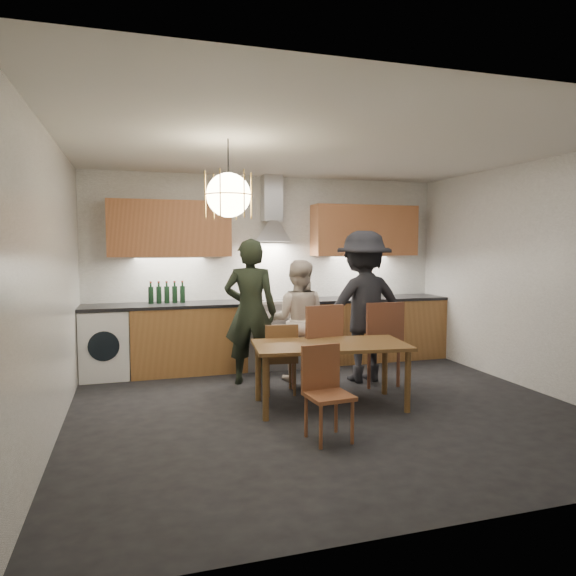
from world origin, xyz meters
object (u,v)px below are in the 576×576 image
object	(u,v)px
dining_table	(330,351)
stock_pot	(384,293)
person_left	(250,312)
mixing_bowl	(359,295)
chair_front	(325,385)
person_right	(363,306)
wine_bottles	(167,292)
person_mid	(298,320)
chair_back_left	(281,354)

from	to	relation	value
dining_table	stock_pot	world-z (taller)	stock_pot
person_left	mixing_bowl	distance (m)	1.94
chair_front	person_left	xyz separation A→B (m)	(-0.23, 1.87, 0.41)
chair_front	person_left	distance (m)	1.93
mixing_bowl	stock_pot	bearing A→B (deg)	-6.04
person_right	mixing_bowl	world-z (taller)	person_right
person_right	wine_bottles	size ratio (longest dim) A/B	3.90
person_mid	stock_pot	size ratio (longest dim) A/B	7.70
chair_back_left	person_left	size ratio (longest dim) A/B	0.46
dining_table	stock_pot	size ratio (longest dim) A/B	8.53
mixing_bowl	stock_pot	world-z (taller)	stock_pot
dining_table	person_left	size ratio (longest dim) A/B	0.94
chair_front	person_left	world-z (taller)	person_left
dining_table	wine_bottles	world-z (taller)	wine_bottles
person_left	chair_back_left	bearing A→B (deg)	131.40
person_left	stock_pot	size ratio (longest dim) A/B	9.02
chair_front	mixing_bowl	size ratio (longest dim) A/B	2.65
dining_table	wine_bottles	bearing A→B (deg)	134.16
stock_pot	wine_bottles	size ratio (longest dim) A/B	0.41
person_right	mixing_bowl	xyz separation A→B (m)	(0.42, 1.04, 0.03)
person_left	person_mid	size ratio (longest dim) A/B	1.17
person_right	wine_bottles	bearing A→B (deg)	-29.23
chair_back_left	stock_pot	distance (m)	2.38
dining_table	person_left	distance (m)	1.27
dining_table	person_left	xyz separation A→B (m)	(-0.59, 1.09, 0.29)
person_left	mixing_bowl	size ratio (longest dim) A/B	5.76
chair_back_left	person_left	bearing A→B (deg)	-61.45
person_mid	mixing_bowl	bearing A→B (deg)	-121.02
person_left	wine_bottles	xyz separation A→B (m)	(-0.91, 0.89, 0.18)
chair_back_left	person_mid	xyz separation A→B (m)	(0.38, 0.55, 0.28)
dining_table	chair_front	size ratio (longest dim) A/B	2.06
chair_back_left	mixing_bowl	size ratio (longest dim) A/B	2.65
chair_back_left	person_mid	size ratio (longest dim) A/B	0.54
stock_pot	mixing_bowl	bearing A→B (deg)	173.96
chair_front	person_right	bearing A→B (deg)	50.11
person_right	wine_bottles	distance (m)	2.52
dining_table	person_mid	distance (m)	1.10
chair_front	stock_pot	xyz separation A→B (m)	(1.90, 2.63, 0.51)
dining_table	person_left	bearing A→B (deg)	125.39
mixing_bowl	person_right	bearing A→B (deg)	-112.21
chair_back_left	stock_pot	size ratio (longest dim) A/B	4.15
person_right	person_mid	bearing A→B (deg)	-20.31
person_mid	person_right	size ratio (longest dim) A/B	0.81
mixing_bowl	wine_bottles	world-z (taller)	wine_bottles
chair_back_left	stock_pot	world-z (taller)	stock_pot
person_left	stock_pot	distance (m)	2.27
stock_pot	wine_bottles	xyz separation A→B (m)	(-3.04, 0.13, 0.07)
person_right	stock_pot	distance (m)	1.28
person_left	person_right	size ratio (longest dim) A/B	0.95
person_right	wine_bottles	world-z (taller)	person_right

